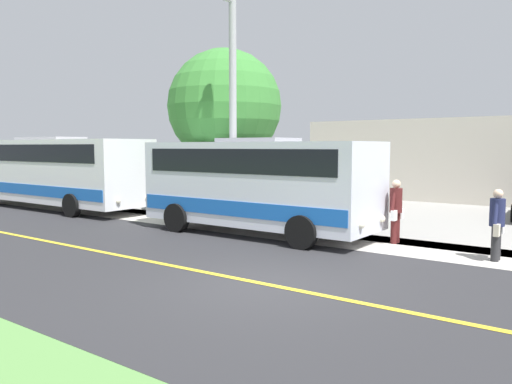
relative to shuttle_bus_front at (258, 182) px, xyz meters
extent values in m
plane|color=#548442|center=(4.52, 3.42, -1.61)|extent=(120.00, 120.00, 0.00)
cube|color=#28282B|center=(4.52, 3.42, -1.60)|extent=(8.00, 100.00, 0.01)
cube|color=#B2ADA3|center=(-0.68, 3.42, -1.61)|extent=(2.40, 100.00, 0.01)
cube|color=gold|center=(4.52, 3.42, -1.60)|extent=(0.16, 100.00, 0.00)
cube|color=silver|center=(0.00, 0.00, -0.03)|extent=(2.45, 7.33, 2.45)
cube|color=blue|center=(0.00, 0.00, -0.71)|extent=(2.49, 7.19, 0.44)
cube|color=black|center=(0.00, 0.00, 0.65)|extent=(2.49, 6.60, 0.70)
cube|color=gray|center=(0.00, 0.00, 1.26)|extent=(1.47, 2.20, 0.12)
cylinder|color=black|center=(-1.22, 2.27, -1.16)|extent=(0.25, 0.90, 0.90)
cylinder|color=black|center=(1.22, 2.27, -1.16)|extent=(0.25, 0.90, 0.90)
cylinder|color=black|center=(-1.22, -2.27, -1.16)|extent=(0.25, 0.90, 0.90)
cylinder|color=black|center=(1.22, -2.27, -1.16)|extent=(0.25, 0.90, 0.90)
sphere|color=#F2EACC|center=(-0.67, 3.69, -0.91)|extent=(0.20, 0.20, 0.20)
sphere|color=#F2EACC|center=(0.67, 3.69, -0.91)|extent=(0.20, 0.20, 0.20)
cube|color=white|center=(-0.02, -11.08, 0.04)|extent=(2.49, 10.55, 2.60)
cube|color=blue|center=(-0.02, -11.08, -0.71)|extent=(2.53, 10.34, 0.44)
cube|color=black|center=(-0.02, -11.08, 0.79)|extent=(2.53, 9.50, 0.70)
cube|color=gray|center=(-0.02, -11.08, 1.40)|extent=(1.50, 3.17, 0.12)
cylinder|color=black|center=(-1.27, -7.81, -1.16)|extent=(0.25, 0.90, 0.90)
cylinder|color=black|center=(1.22, -7.81, -1.16)|extent=(0.25, 0.90, 0.90)
cylinder|color=black|center=(-1.27, -14.36, -1.16)|extent=(0.25, 0.90, 0.90)
sphere|color=#F2EACC|center=(-0.71, -5.79, -0.91)|extent=(0.20, 0.20, 0.20)
sphere|color=#F2EACC|center=(0.66, -5.79, -0.91)|extent=(0.20, 0.20, 0.20)
cylinder|color=#262628|center=(-0.44, 6.63, -1.20)|extent=(0.18, 0.18, 0.82)
cylinder|color=#262628|center=(-0.24, 6.63, -1.20)|extent=(0.18, 0.18, 0.82)
cylinder|color=#1E2347|center=(-0.34, 6.63, -0.47)|extent=(0.34, 0.34, 0.65)
sphere|color=beige|center=(-0.34, 6.63, -0.03)|extent=(0.22, 0.22, 0.22)
cylinder|color=#1E2347|center=(-0.52, 6.63, -0.43)|extent=(0.28, 0.10, 0.59)
cube|color=white|center=(-0.60, 6.68, -0.85)|extent=(0.20, 0.12, 0.28)
cylinder|color=#1E2347|center=(-0.16, 6.63, -0.43)|extent=(0.28, 0.10, 0.59)
cube|color=beige|center=(-0.08, 6.68, -0.85)|extent=(0.20, 0.12, 0.28)
cylinder|color=#4C1919|center=(-1.13, 3.94, -1.18)|extent=(0.18, 0.18, 0.85)
cylinder|color=#4C1919|center=(-0.93, 3.94, -1.18)|extent=(0.18, 0.18, 0.85)
cylinder|color=#4C1919|center=(-1.03, 3.94, -0.42)|extent=(0.34, 0.34, 0.68)
sphere|color=beige|center=(-1.03, 3.94, 0.04)|extent=(0.23, 0.23, 0.23)
cylinder|color=#4C1919|center=(-1.21, 3.94, -0.38)|extent=(0.28, 0.10, 0.61)
cube|color=white|center=(-1.29, 3.99, -0.81)|extent=(0.20, 0.12, 0.28)
cylinder|color=#4C1919|center=(-0.85, 3.94, -0.38)|extent=(0.28, 0.10, 0.61)
cube|color=white|center=(-0.77, 3.99, -0.81)|extent=(0.20, 0.12, 0.28)
cylinder|color=#9E9EA3|center=(-0.48, -1.35, 2.10)|extent=(0.24, 0.24, 7.41)
cylinder|color=brown|center=(-2.88, -3.69, -0.32)|extent=(0.36, 0.36, 2.57)
sphere|color=#387A33|center=(-2.88, -3.69, 2.62)|extent=(4.41, 4.41, 4.41)
camera|label=1|loc=(12.35, 8.91, 1.07)|focal=35.25mm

